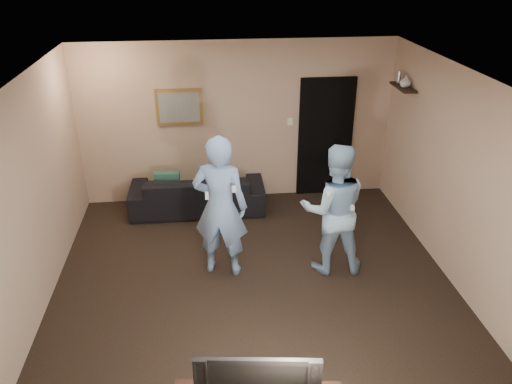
{
  "coord_description": "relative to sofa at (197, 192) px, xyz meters",
  "views": [
    {
      "loc": [
        -0.55,
        -5.12,
        3.87
      ],
      "look_at": [
        0.05,
        0.3,
        1.15
      ],
      "focal_mm": 35.0,
      "sensor_mm": 36.0,
      "label": 1
    }
  ],
  "objects": [
    {
      "name": "ground",
      "position": [
        0.69,
        -2.07,
        -0.31
      ],
      "size": [
        5.0,
        5.0,
        0.0
      ],
      "primitive_type": "plane",
      "color": "black",
      "rests_on": "ground"
    },
    {
      "name": "ceiling",
      "position": [
        0.69,
        -2.07,
        2.29
      ],
      "size": [
        5.0,
        5.0,
        0.04
      ],
      "primitive_type": "cube",
      "color": "silver",
      "rests_on": "wall_back"
    },
    {
      "name": "wall_back",
      "position": [
        0.69,
        0.43,
        0.99
      ],
      "size": [
        5.0,
        0.04,
        2.6
      ],
      "primitive_type": "cube",
      "color": "tan",
      "rests_on": "ground"
    },
    {
      "name": "wall_front",
      "position": [
        0.69,
        -4.57,
        0.99
      ],
      "size": [
        5.0,
        0.04,
        2.6
      ],
      "primitive_type": "cube",
      "color": "tan",
      "rests_on": "ground"
    },
    {
      "name": "wall_left",
      "position": [
        -1.81,
        -2.07,
        0.99
      ],
      "size": [
        0.04,
        5.0,
        2.6
      ],
      "primitive_type": "cube",
      "color": "tan",
      "rests_on": "ground"
    },
    {
      "name": "wall_right",
      "position": [
        3.19,
        -2.07,
        0.99
      ],
      "size": [
        0.04,
        5.0,
        2.6
      ],
      "primitive_type": "cube",
      "color": "tan",
      "rests_on": "ground"
    },
    {
      "name": "sofa",
      "position": [
        0.0,
        0.0,
        0.0
      ],
      "size": [
        2.13,
        0.86,
        0.62
      ],
      "primitive_type": "imported",
      "rotation": [
        0.0,
        0.0,
        3.13
      ],
      "color": "black",
      "rests_on": "ground"
    },
    {
      "name": "throw_pillow",
      "position": [
        -0.46,
        0.0,
        0.17
      ],
      "size": [
        0.4,
        0.15,
        0.4
      ],
      "primitive_type": "cube",
      "rotation": [
        0.0,
        0.0,
        -0.06
      ],
      "color": "#174636",
      "rests_on": "sofa"
    },
    {
      "name": "painting_frame",
      "position": [
        -0.21,
        0.4,
        1.29
      ],
      "size": [
        0.72,
        0.05,
        0.57
      ],
      "primitive_type": "cube",
      "color": "olive",
      "rests_on": "wall_back"
    },
    {
      "name": "painting_canvas",
      "position": [
        -0.21,
        0.38,
        1.29
      ],
      "size": [
        0.62,
        0.01,
        0.47
      ],
      "primitive_type": "cube",
      "color": "slate",
      "rests_on": "painting_frame"
    },
    {
      "name": "doorway",
      "position": [
        2.14,
        0.4,
        0.69
      ],
      "size": [
        0.9,
        0.06,
        2.0
      ],
      "primitive_type": "cube",
      "color": "black",
      "rests_on": "ground"
    },
    {
      "name": "light_switch",
      "position": [
        1.54,
        0.4,
        0.99
      ],
      "size": [
        0.08,
        0.02,
        0.12
      ],
      "primitive_type": "cube",
      "color": "silver",
      "rests_on": "wall_back"
    },
    {
      "name": "wall_shelf",
      "position": [
        3.08,
        -0.27,
        1.68
      ],
      "size": [
        0.2,
        0.6,
        0.03
      ],
      "primitive_type": "cube",
      "color": "black",
      "rests_on": "wall_right"
    },
    {
      "name": "shelf_vase",
      "position": [
        3.08,
        -0.32,
        1.78
      ],
      "size": [
        0.19,
        0.19,
        0.17
      ],
      "primitive_type": "imported",
      "rotation": [
        0.0,
        0.0,
        -0.19
      ],
      "color": "silver",
      "rests_on": "wall_shelf"
    },
    {
      "name": "shelf_figurine",
      "position": [
        3.08,
        -0.07,
        1.79
      ],
      "size": [
        0.06,
        0.06,
        0.18
      ],
      "primitive_type": "cylinder",
      "color": "#B9B9BD",
      "rests_on": "wall_shelf"
    },
    {
      "name": "television",
      "position": [
        0.47,
        -4.32,
        0.48
      ],
      "size": [
        0.99,
        0.25,
        0.57
      ],
      "primitive_type": "imported",
      "rotation": [
        0.0,
        0.0,
        -0.13
      ],
      "color": "black",
      "rests_on": "tv_console"
    },
    {
      "name": "wii_player_left",
      "position": [
        0.3,
        -1.72,
        0.63
      ],
      "size": [
        0.78,
        0.61,
        1.88
      ],
      "color": "#789FD0",
      "rests_on": "ground"
    },
    {
      "name": "wii_player_right",
      "position": [
        1.72,
        -1.81,
        0.56
      ],
      "size": [
        0.9,
        0.73,
        1.75
      ],
      "color": "#96BEDB",
      "rests_on": "ground"
    }
  ]
}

